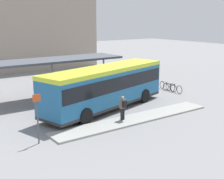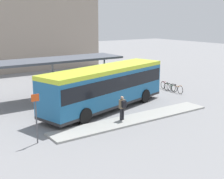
% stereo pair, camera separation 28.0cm
% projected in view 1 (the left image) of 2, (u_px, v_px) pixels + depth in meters
% --- Properties ---
extents(ground_plane, '(120.00, 120.00, 0.00)m').
position_uv_depth(ground_plane, '(106.00, 109.00, 23.79)').
color(ground_plane, gray).
extents(curb_island, '(12.33, 1.80, 0.12)m').
position_uv_depth(curb_island, '(135.00, 119.00, 21.25)').
color(curb_island, '#9E9E99').
rests_on(curb_island, ground_plane).
extents(city_bus, '(11.56, 5.48, 3.22)m').
position_uv_depth(city_bus, '(106.00, 85.00, 23.38)').
color(city_bus, '#1E6093').
rests_on(city_bus, ground_plane).
extents(pedestrian_waiting, '(0.41, 0.43, 1.64)m').
position_uv_depth(pedestrian_waiting, '(123.00, 106.00, 20.68)').
color(pedestrian_waiting, '#232328').
rests_on(pedestrian_waiting, curb_island).
extents(bicycle_orange, '(0.48, 1.79, 0.77)m').
position_uv_depth(bicycle_orange, '(176.00, 88.00, 28.97)').
color(bicycle_orange, black).
rests_on(bicycle_orange, ground_plane).
extents(bicycle_green, '(0.48, 1.68, 0.72)m').
position_uv_depth(bicycle_green, '(170.00, 87.00, 29.53)').
color(bicycle_green, black).
rests_on(bicycle_green, ground_plane).
extents(bicycle_red, '(0.48, 1.74, 0.75)m').
position_uv_depth(bicycle_red, '(165.00, 86.00, 30.18)').
color(bicycle_red, black).
rests_on(bicycle_red, ground_plane).
extents(station_shelter, '(12.39, 3.44, 3.40)m').
position_uv_depth(station_shelter, '(52.00, 61.00, 26.20)').
color(station_shelter, '#4C515B').
rests_on(station_shelter, ground_plane).
extents(potted_planter_near_shelter, '(1.01, 1.01, 1.40)m').
position_uv_depth(potted_planter_near_shelter, '(97.00, 92.00, 26.16)').
color(potted_planter_near_shelter, slate).
rests_on(potted_planter_near_shelter, ground_plane).
extents(platform_sign, '(0.44, 0.08, 2.80)m').
position_uv_depth(platform_sign, '(38.00, 117.00, 16.93)').
color(platform_sign, '#4C4C51').
rests_on(platform_sign, ground_plane).
extents(station_building, '(20.18, 15.03, 15.42)m').
position_uv_depth(station_building, '(8.00, 11.00, 44.33)').
color(station_building, gray).
rests_on(station_building, ground_plane).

